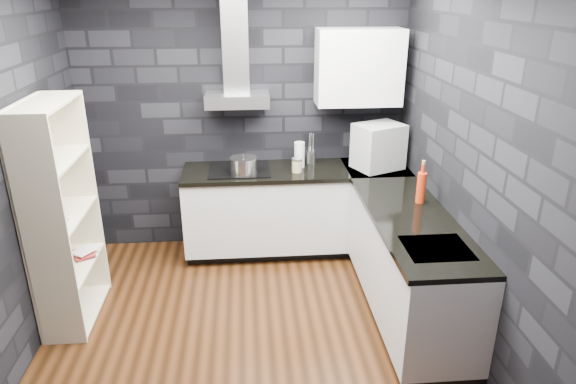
{
  "coord_description": "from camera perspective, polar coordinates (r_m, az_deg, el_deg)",
  "views": [
    {
      "loc": [
        0.03,
        -3.41,
        2.56
      ],
      "look_at": [
        0.35,
        0.45,
        1.0
      ],
      "focal_mm": 32.0,
      "sensor_mm": 36.0,
      "label": 1
    }
  ],
  "objects": [
    {
      "name": "ground",
      "position": [
        4.27,
        -4.33,
        -15.03
      ],
      "size": [
        3.2,
        3.2,
        0.0
      ],
      "primitive_type": "plane",
      "color": "#3C200E"
    },
    {
      "name": "wall_back",
      "position": [
        5.18,
        -5.0,
        8.35
      ],
      "size": [
        3.2,
        0.05,
        2.7
      ],
      "primitive_type": "cube",
      "color": "black",
      "rests_on": "ground"
    },
    {
      "name": "wall_front",
      "position": [
        2.16,
        -4.8,
        -12.32
      ],
      "size": [
        3.2,
        0.05,
        2.7
      ],
      "primitive_type": "cube",
      "color": "black",
      "rests_on": "ground"
    },
    {
      "name": "wall_left",
      "position": [
        3.98,
        -29.04,
        1.37
      ],
      "size": [
        0.05,
        3.2,
        2.7
      ],
      "primitive_type": "cube",
      "color": "black",
      "rests_on": "ground"
    },
    {
      "name": "wall_right",
      "position": [
        3.96,
        19.33,
        2.84
      ],
      "size": [
        0.05,
        3.2,
        2.7
      ],
      "primitive_type": "cube",
      "color": "black",
      "rests_on": "ground"
    },
    {
      "name": "toekick_back",
      "position": [
        5.39,
        0.81,
        -5.79
      ],
      "size": [
        2.18,
        0.5,
        0.1
      ],
      "primitive_type": "cube",
      "color": "black",
      "rests_on": "ground"
    },
    {
      "name": "toekick_right",
      "position": [
        4.51,
        13.33,
        -12.55
      ],
      "size": [
        0.5,
        1.78,
        0.1
      ],
      "primitive_type": "cube",
      "color": "black",
      "rests_on": "ground"
    },
    {
      "name": "counter_back_cab",
      "position": [
        5.17,
        0.87,
        -1.78
      ],
      "size": [
        2.2,
        0.6,
        0.76
      ],
      "primitive_type": "cube",
      "color": "silver",
      "rests_on": "ground"
    },
    {
      "name": "counter_right_cab",
      "position": [
        4.28,
        13.32,
        -7.84
      ],
      "size": [
        0.6,
        1.8,
        0.76
      ],
      "primitive_type": "cube",
      "color": "silver",
      "rests_on": "ground"
    },
    {
      "name": "counter_back_top",
      "position": [
        5.01,
        0.91,
        2.36
      ],
      "size": [
        2.2,
        0.62,
        0.04
      ],
      "primitive_type": "cube",
      "color": "black",
      "rests_on": "counter_back_cab"
    },
    {
      "name": "counter_right_top",
      "position": [
        4.09,
        13.67,
        -2.98
      ],
      "size": [
        0.62,
        1.8,
        0.04
      ],
      "primitive_type": "cube",
      "color": "black",
      "rests_on": "counter_right_cab"
    },
    {
      "name": "counter_corner_top",
      "position": [
        5.16,
        9.78,
        2.61
      ],
      "size": [
        0.62,
        0.62,
        0.04
      ],
      "primitive_type": "cube",
      "color": "black",
      "rests_on": "counter_right_cab"
    },
    {
      "name": "hood_body",
      "position": [
        4.94,
        -5.66,
        10.17
      ],
      "size": [
        0.6,
        0.34,
        0.12
      ],
      "primitive_type": "cube",
      "color": "#B6B6BA",
      "rests_on": "wall_back"
    },
    {
      "name": "hood_chimney",
      "position": [
        4.94,
        -5.88,
        16.14
      ],
      "size": [
        0.24,
        0.2,
        0.9
      ],
      "primitive_type": "cube",
      "color": "#B6B6BA",
      "rests_on": "hood_body"
    },
    {
      "name": "upper_cabinet",
      "position": [
        5.0,
        7.88,
        13.59
      ],
      "size": [
        0.8,
        0.35,
        0.7
      ],
      "primitive_type": "cube",
      "color": "silver",
      "rests_on": "wall_back"
    },
    {
      "name": "cooktop",
      "position": [
        4.99,
        -5.4,
        2.5
      ],
      "size": [
        0.58,
        0.5,
        0.01
      ],
      "primitive_type": "cube",
      "color": "black",
      "rests_on": "counter_back_top"
    },
    {
      "name": "sink_rim",
      "position": [
        3.67,
        16.19,
        -6.04
      ],
      "size": [
        0.44,
        0.4,
        0.01
      ],
      "primitive_type": "cube",
      "color": "#B6B6BA",
      "rests_on": "counter_right_top"
    },
    {
      "name": "pot",
      "position": [
        4.84,
        -4.96,
        2.86
      ],
      "size": [
        0.29,
        0.29,
        0.14
      ],
      "primitive_type": "cylinder",
      "rotation": [
        0.0,
        0.0,
        -0.24
      ],
      "color": "silver",
      "rests_on": "cooktop"
    },
    {
      "name": "glass_vase",
      "position": [
        5.03,
        1.28,
        4.17
      ],
      "size": [
        0.12,
        0.12,
        0.25
      ],
      "primitive_type": "cylinder",
      "rotation": [
        0.0,
        0.0,
        0.17
      ],
      "color": "silver",
      "rests_on": "counter_back_top"
    },
    {
      "name": "storage_jar",
      "position": [
        4.91,
        1.0,
        2.92
      ],
      "size": [
        0.12,
        0.12,
        0.12
      ],
      "primitive_type": "cylinder",
      "rotation": [
        0.0,
        0.0,
        -0.21
      ],
      "color": "tan",
      "rests_on": "counter_back_top"
    },
    {
      "name": "utensil_crock",
      "position": [
        5.13,
        2.54,
        3.87
      ],
      "size": [
        0.11,
        0.11,
        0.14
      ],
      "primitive_type": "cylinder",
      "rotation": [
        0.0,
        0.0,
        -0.04
      ],
      "color": "silver",
      "rests_on": "counter_back_top"
    },
    {
      "name": "appliance_garage",
      "position": [
        5.03,
        10.01,
        5.02
      ],
      "size": [
        0.53,
        0.48,
        0.43
      ],
      "primitive_type": "cube",
      "rotation": [
        0.0,
        0.0,
        0.41
      ],
      "color": "#A0A4A8",
      "rests_on": "counter_back_top"
    },
    {
      "name": "red_bottle",
      "position": [
        4.33,
        14.57,
        0.46
      ],
      "size": [
        0.09,
        0.09,
        0.26
      ],
      "primitive_type": "cylinder",
      "rotation": [
        0.0,
        0.0,
        0.24
      ],
      "color": "#B42C10",
      "rests_on": "counter_right_top"
    },
    {
      "name": "bookshelf",
      "position": [
        4.35,
        -23.8,
        -2.47
      ],
      "size": [
        0.36,
        0.81,
        1.8
      ],
      "primitive_type": "cube",
      "rotation": [
        0.0,
        0.0,
        0.02
      ],
      "color": "beige",
      "rests_on": "ground"
    },
    {
      "name": "fruit_bowl",
      "position": [
        4.22,
        -24.42,
        -2.77
      ],
      "size": [
        0.27,
        0.27,
        0.05
      ],
      "primitive_type": "imported",
      "rotation": [
        0.0,
        0.0,
        -0.36
      ],
      "color": "white",
      "rests_on": "bookshelf"
    },
    {
      "name": "book_red",
      "position": [
        4.6,
        -22.91,
        -5.56
      ],
      "size": [
        0.15,
        0.1,
        0.21
      ],
      "primitive_type": "imported",
      "rotation": [
        0.0,
        0.0,
        0.51
      ],
      "color": "maroon",
      "rests_on": "bookshelf"
    },
    {
      "name": "book_second",
      "position": [
        4.66,
        -22.33,
        -4.8
      ],
      "size": [
        0.13,
        0.1,
        0.2
      ],
      "primitive_type": "imported",
      "rotation": [
        0.0,
        0.0,
        -0.61
      ],
      "color": "#B2B2B2",
      "rests_on": "bookshelf"
    }
  ]
}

